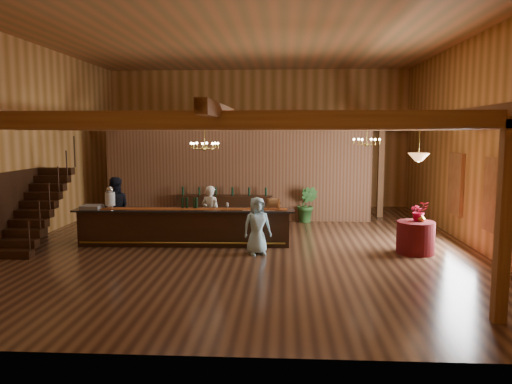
# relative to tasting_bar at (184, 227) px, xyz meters

# --- Properties ---
(floor) EXTENTS (14.00, 14.00, 0.00)m
(floor) POSITION_rel_tasting_bar_xyz_m (1.58, 0.38, -0.50)
(floor) COLOR brown
(floor) RESTS_ON ground
(ceiling) EXTENTS (14.00, 14.00, 0.00)m
(ceiling) POSITION_rel_tasting_bar_xyz_m (1.58, 0.38, 5.00)
(ceiling) COLOR #AF6A39
(ceiling) RESTS_ON wall_back
(wall_back) EXTENTS (12.00, 0.10, 5.50)m
(wall_back) POSITION_rel_tasting_bar_xyz_m (1.58, 7.38, 2.25)
(wall_back) COLOR #BA8043
(wall_back) RESTS_ON floor
(wall_front) EXTENTS (12.00, 0.10, 5.50)m
(wall_front) POSITION_rel_tasting_bar_xyz_m (1.58, -6.62, 2.25)
(wall_front) COLOR #BA8043
(wall_front) RESTS_ON floor
(wall_left) EXTENTS (0.10, 14.00, 5.50)m
(wall_left) POSITION_rel_tasting_bar_xyz_m (-4.42, 0.38, 2.25)
(wall_left) COLOR #BA8043
(wall_left) RESTS_ON floor
(wall_right) EXTENTS (0.10, 14.00, 5.50)m
(wall_right) POSITION_rel_tasting_bar_xyz_m (7.58, 0.38, 2.25)
(wall_right) COLOR #BA8043
(wall_right) RESTS_ON floor
(beam_grid) EXTENTS (11.90, 13.90, 0.39)m
(beam_grid) POSITION_rel_tasting_bar_xyz_m (1.58, 0.89, 2.75)
(beam_grid) COLOR #9E6D3B
(beam_grid) RESTS_ON wall_left
(support_posts) EXTENTS (9.20, 10.20, 3.20)m
(support_posts) POSITION_rel_tasting_bar_xyz_m (1.58, -0.12, 1.10)
(support_posts) COLOR #9E6D3B
(support_posts) RESTS_ON floor
(partition_wall) EXTENTS (9.00, 0.18, 3.10)m
(partition_wall) POSITION_rel_tasting_bar_xyz_m (1.08, 3.88, 1.05)
(partition_wall) COLOR brown
(partition_wall) RESTS_ON floor
(window_right_front) EXTENTS (0.12, 1.05, 1.75)m
(window_right_front) POSITION_rel_tasting_bar_xyz_m (7.53, -1.22, 1.05)
(window_right_front) COLOR white
(window_right_front) RESTS_ON wall_right
(window_right_back) EXTENTS (0.12, 1.05, 1.75)m
(window_right_back) POSITION_rel_tasting_bar_xyz_m (7.53, 1.38, 1.05)
(window_right_back) COLOR white
(window_right_back) RESTS_ON wall_right
(staircase) EXTENTS (1.00, 2.80, 2.00)m
(staircase) POSITION_rel_tasting_bar_xyz_m (-3.87, -0.36, 0.50)
(staircase) COLOR black
(staircase) RESTS_ON floor
(backroom_boxes) EXTENTS (4.10, 0.60, 1.10)m
(backroom_boxes) POSITION_rel_tasting_bar_xyz_m (1.28, 5.88, 0.03)
(backroom_boxes) COLOR black
(backroom_boxes) RESTS_ON floor
(tasting_bar) EXTENTS (5.87, 0.92, 0.99)m
(tasting_bar) POSITION_rel_tasting_bar_xyz_m (0.00, 0.00, 0.00)
(tasting_bar) COLOR black
(tasting_bar) RESTS_ON floor
(beverage_dispenser) EXTENTS (0.26, 0.26, 0.60)m
(beverage_dispenser) POSITION_rel_tasting_bar_xyz_m (-1.99, -0.01, 0.77)
(beverage_dispenser) COLOR silver
(beverage_dispenser) RESTS_ON tasting_bar
(glass_rack_tray) EXTENTS (0.50, 0.50, 0.10)m
(glass_rack_tray) POSITION_rel_tasting_bar_xyz_m (-2.46, -0.12, 0.53)
(glass_rack_tray) COLOR gray
(glass_rack_tray) RESTS_ON tasting_bar
(raffle_drum) EXTENTS (0.34, 0.24, 0.30)m
(raffle_drum) POSITION_rel_tasting_bar_xyz_m (2.38, 0.02, 0.66)
(raffle_drum) COLOR #9C6332
(raffle_drum) RESTS_ON tasting_bar
(bar_bottle_0) EXTENTS (0.07, 0.07, 0.30)m
(bar_bottle_0) POSITION_rel_tasting_bar_xyz_m (-0.06, 0.11, 0.63)
(bar_bottle_0) COLOR black
(bar_bottle_0) RESTS_ON tasting_bar
(bar_bottle_1) EXTENTS (0.07, 0.07, 0.30)m
(bar_bottle_1) POSITION_rel_tasting_bar_xyz_m (0.05, 0.11, 0.63)
(bar_bottle_1) COLOR black
(bar_bottle_1) RESTS_ON tasting_bar
(bar_bottle_2) EXTENTS (0.07, 0.07, 0.30)m
(bar_bottle_2) POSITION_rel_tasting_bar_xyz_m (0.25, 0.12, 0.63)
(bar_bottle_2) COLOR black
(bar_bottle_2) RESTS_ON tasting_bar
(bar_bottle_3) EXTENTS (0.07, 0.07, 0.30)m
(bar_bottle_3) POSITION_rel_tasting_bar_xyz_m (0.31, 0.12, 0.63)
(bar_bottle_3) COLOR black
(bar_bottle_3) RESTS_ON tasting_bar
(backbar_shelf) EXTENTS (3.23, 0.82, 0.90)m
(backbar_shelf) POSITION_rel_tasting_bar_xyz_m (0.65, 3.52, -0.05)
(backbar_shelf) COLOR black
(backbar_shelf) RESTS_ON floor
(round_table) EXTENTS (0.93, 0.93, 0.81)m
(round_table) POSITION_rel_tasting_bar_xyz_m (5.93, -0.60, -0.09)
(round_table) COLOR #640E0A
(round_table) RESTS_ON floor
(chandelier_left) EXTENTS (0.80, 0.80, 0.72)m
(chandelier_left) POSITION_rel_tasting_bar_xyz_m (0.39, 1.14, 2.14)
(chandelier_left) COLOR olive
(chandelier_left) RESTS_ON beam_grid
(chandelier_right) EXTENTS (0.80, 0.80, 0.62)m
(chandelier_right) POSITION_rel_tasting_bar_xyz_m (5.11, 2.16, 2.24)
(chandelier_right) COLOR olive
(chandelier_right) RESTS_ON beam_grid
(pendant_lamp) EXTENTS (0.52, 0.52, 0.90)m
(pendant_lamp) POSITION_rel_tasting_bar_xyz_m (5.93, -0.60, 1.91)
(pendant_lamp) COLOR olive
(pendant_lamp) RESTS_ON beam_grid
(bartender) EXTENTS (0.66, 0.55, 1.54)m
(bartender) POSITION_rel_tasting_bar_xyz_m (0.61, 0.67, 0.27)
(bartender) COLOR white
(bartender) RESTS_ON floor
(staff_second) EXTENTS (1.02, 0.89, 1.77)m
(staff_second) POSITION_rel_tasting_bar_xyz_m (-2.10, 0.63, 0.39)
(staff_second) COLOR black
(staff_second) RESTS_ON floor
(guest) EXTENTS (0.82, 0.68, 1.43)m
(guest) POSITION_rel_tasting_bar_xyz_m (2.00, -0.90, 0.22)
(guest) COLOR #A6DBEC
(guest) RESTS_ON floor
(floor_plant) EXTENTS (0.82, 0.74, 1.22)m
(floor_plant) POSITION_rel_tasting_bar_xyz_m (3.43, 3.58, 0.12)
(floor_plant) COLOR #295B22
(floor_plant) RESTS_ON floor
(table_flowers) EXTENTS (0.50, 0.45, 0.49)m
(table_flowers) POSITION_rel_tasting_bar_xyz_m (6.01, -0.50, 0.56)
(table_flowers) COLOR #AE082B
(table_flowers) RESTS_ON round_table
(table_vase) EXTENTS (0.19, 0.19, 0.30)m
(table_vase) POSITION_rel_tasting_bar_xyz_m (6.05, -0.61, 0.46)
(table_vase) COLOR olive
(table_vase) RESTS_ON round_table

